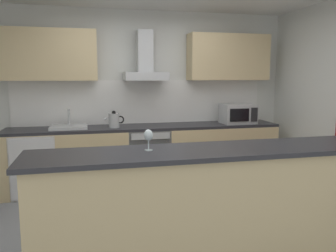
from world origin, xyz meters
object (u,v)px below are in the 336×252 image
Objects in this scene: microwave at (238,114)px; range_hood at (145,65)px; refrigerator at (36,164)px; oven at (148,156)px; sink at (69,127)px; wine_glass at (148,136)px; kettle at (114,120)px.

microwave is 1.60m from range_hood.
oven is at bearing 0.10° from refrigerator.
sink is 0.69× the size of range_hood.
sink is at bearing 109.39° from wine_glass.
oven is at bearing -90.00° from range_hood.
microwave is 1.89m from kettle.
refrigerator is at bearing 119.79° from wine_glass.
refrigerator is at bearing 179.51° from microwave.
kettle is at bearing 93.47° from wine_glass.
range_hood is at bearing 173.62° from microwave.
wine_glass is at bearing -99.08° from range_hood.
sink is at bearing 1.71° from refrigerator.
oven reaches higher than refrigerator.
wine_glass reaches higher than kettle.
sink is at bearing 179.11° from microwave.
range_hood is at bearing 90.00° from oven.
refrigerator is 1.23m from kettle.
wine_glass is (-0.36, -2.24, -0.66)m from range_hood.
oven is 0.73m from kettle.
range_hood is (1.10, 0.12, 0.86)m from sink.
microwave reaches higher than sink.
sink is at bearing 175.87° from kettle.
range_hood is at bearing 80.92° from wine_glass.
microwave is (1.41, -0.03, 0.59)m from oven.
microwave reaches higher than kettle.
sink is 0.63m from kettle.
refrigerator is 2.52m from wine_glass.
kettle reaches higher than oven.
sink is 1.40m from range_hood.
refrigerator is 1.18× the size of range_hood.
sink reaches higher than kettle.
oven is at bearing 3.99° from kettle.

